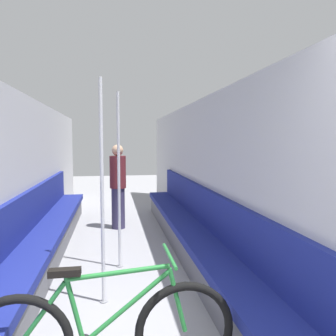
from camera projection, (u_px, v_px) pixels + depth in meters
wall_left at (18, 180)px, 4.24m from camera, size 0.10×10.87×2.27m
wall_right at (210, 176)px, 4.67m from camera, size 0.10×10.87×2.27m
bench_seat_row_left at (38, 246)px, 4.17m from camera, size 0.48×6.51×0.97m
bench_seat_row_right at (196, 238)px, 4.51m from camera, size 0.48×6.51×0.97m
bicycle at (104, 336)px, 2.14m from camera, size 1.76×0.46×0.89m
grab_pole_near at (102, 195)px, 3.24m from camera, size 0.08×0.08×2.25m
grab_pole_far at (119, 183)px, 4.18m from camera, size 0.08×0.08×2.25m
passenger_standing at (118, 185)px, 6.10m from camera, size 0.30×0.30×1.57m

